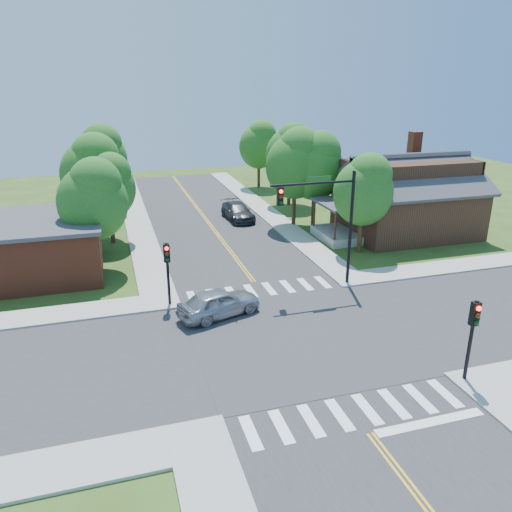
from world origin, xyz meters
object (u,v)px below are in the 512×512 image
object	(u,v)px
signal_pole_se	(473,326)
signal_pole_nw	(167,263)
house_ne	(407,194)
car_silver	(219,303)
car_dgrey	(238,212)
signal_mast_ne	(326,212)

from	to	relation	value
signal_pole_se	signal_pole_nw	bearing A→B (deg)	135.00
house_ne	car_silver	size ratio (longest dim) A/B	2.64
house_ne	car_silver	xyz separation A→B (m)	(-18.28, -10.73, -2.54)
signal_pole_nw	car_dgrey	xyz separation A→B (m)	(8.40, 16.56, -1.92)
signal_pole_nw	house_ne	xyz separation A→B (m)	(20.71, 8.66, 0.67)
signal_pole_nw	signal_pole_se	bearing A→B (deg)	-45.00
car_dgrey	signal_pole_se	bearing A→B (deg)	-87.64
signal_pole_se	house_ne	world-z (taller)	house_ne
car_silver	car_dgrey	xyz separation A→B (m)	(5.98, 18.63, -0.04)
signal_pole_nw	car_silver	size ratio (longest dim) A/B	0.77
signal_pole_se	car_dgrey	bearing A→B (deg)	95.76
signal_pole_nw	car_silver	bearing A→B (deg)	-40.56
signal_mast_ne	car_silver	size ratio (longest dim) A/B	1.46
house_ne	car_silver	distance (m)	21.35
house_ne	signal_mast_ne	bearing A→B (deg)	-142.32
house_ne	car_dgrey	distance (m)	14.85
car_dgrey	signal_pole_nw	bearing A→B (deg)	-120.31
signal_mast_ne	car_dgrey	size ratio (longest dim) A/B	1.37
signal_mast_ne	house_ne	distance (m)	14.23
signal_mast_ne	signal_pole_se	xyz separation A→B (m)	(1.69, -11.21, -2.19)
house_ne	signal_pole_se	bearing A→B (deg)	-115.58
car_dgrey	car_silver	bearing A→B (deg)	-111.18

